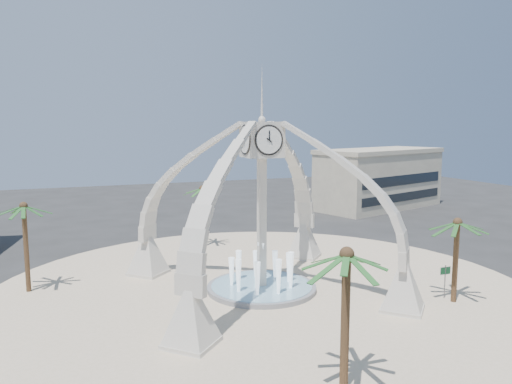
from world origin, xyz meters
name	(u,v)px	position (x,y,z in m)	size (l,w,h in m)	color
ground	(262,291)	(0.00, 0.00, 0.00)	(140.00, 140.00, 0.00)	#282828
plaza	(262,290)	(0.00, 0.00, 0.03)	(40.00, 40.00, 0.06)	beige
clock_tower	(262,203)	(0.00, 0.00, 6.49)	(17.94, 17.94, 16.30)	beige
fountain	(262,287)	(0.00, 0.00, 0.29)	(8.00, 8.00, 3.62)	gray
building_ne	(379,178)	(30.00, 28.00, 4.31)	(21.87, 14.17, 8.60)	beige
palm_east	(458,224)	(11.34, -7.07, 5.51)	(5.16, 5.16, 6.33)	brown
palm_west	(24,208)	(-15.90, 5.95, 6.24)	(3.76, 3.76, 7.04)	brown
palm_north	(202,190)	(-0.49, 14.33, 5.78)	(4.69, 4.69, 6.57)	brown
palm_south	(347,256)	(-1.67, -14.10, 6.29)	(4.58, 4.58, 7.19)	brown
street_sign	(445,275)	(11.22, -6.30, 1.73)	(0.89, 0.08, 2.42)	slate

